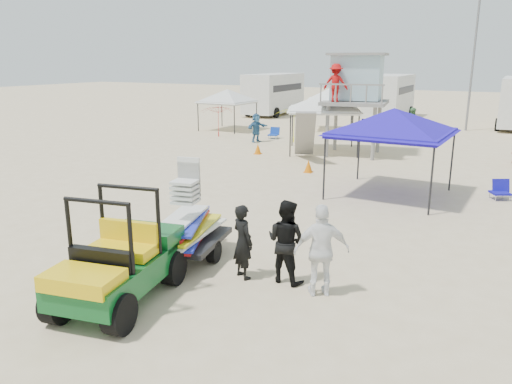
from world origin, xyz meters
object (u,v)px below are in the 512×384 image
at_px(surf_trailer, 190,224).
at_px(man_left, 243,242).
at_px(utility_cart, 115,253).
at_px(canopy_blue, 394,113).
at_px(lifeguard_tower, 355,81).

bearing_deg(surf_trailer, man_left, -11.19).
height_order(utility_cart, canopy_blue, canopy_blue).
xyz_separation_m(surf_trailer, lifeguard_tower, (-0.66, 14.27, 2.57)).
height_order(man_left, lifeguard_tower, lifeguard_tower).
xyz_separation_m(man_left, lifeguard_tower, (-2.18, 14.57, 2.62)).
distance_m(utility_cart, canopy_blue, 10.48).
bearing_deg(surf_trailer, canopy_blue, 70.90).
distance_m(man_left, canopy_blue, 8.26).
bearing_deg(lifeguard_tower, man_left, -81.49).
bearing_deg(utility_cart, lifeguard_tower, 92.27).
relative_size(lifeguard_tower, canopy_blue, 1.26).
xyz_separation_m(utility_cart, lifeguard_tower, (-0.66, 16.61, 2.43)).
bearing_deg(lifeguard_tower, utility_cart, -87.73).
bearing_deg(utility_cart, canopy_blue, 75.12).
bearing_deg(surf_trailer, utility_cart, -90.15).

